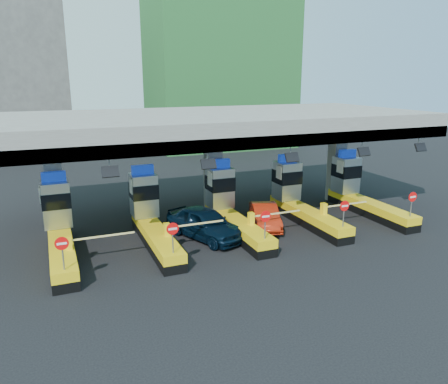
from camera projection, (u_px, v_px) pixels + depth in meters
name	position (u px, v px, depth m)	size (l,w,h in m)	color
ground	(230.00, 229.00, 27.41)	(120.00, 120.00, 0.00)	black
toll_canopy	(214.00, 127.00, 28.39)	(28.00, 12.09, 7.00)	slate
toll_lane_far_left	(59.00, 227.00, 23.63)	(4.43, 8.00, 4.16)	black
toll_lane_left	(150.00, 216.00, 25.46)	(4.43, 8.00, 4.16)	black
toll_lane_center	(229.00, 207.00, 27.30)	(4.43, 8.00, 4.16)	black
toll_lane_right	(298.00, 199.00, 29.13)	(4.43, 8.00, 4.16)	black
toll_lane_far_right	(358.00, 191.00, 30.96)	(4.43, 8.00, 4.16)	black
bg_building_scaffold	(219.00, 39.00, 56.80)	(18.00, 12.00, 28.00)	#1E5926
bg_building_concrete	(5.00, 79.00, 52.14)	(14.00, 10.00, 18.00)	#4C4C49
van	(205.00, 223.00, 25.72)	(2.17, 5.40, 1.84)	black
red_car	(265.00, 216.00, 27.67)	(1.54, 4.41, 1.45)	#B0230D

